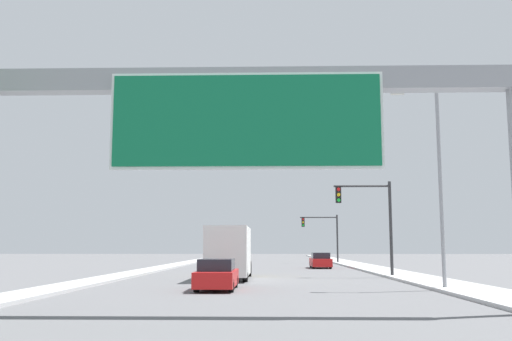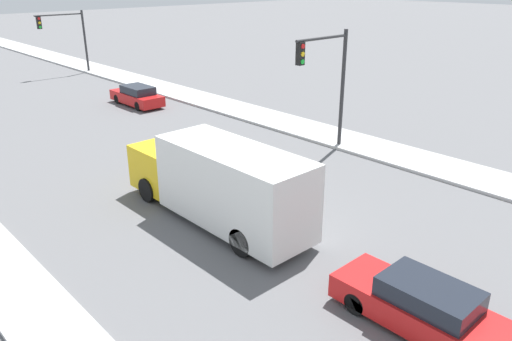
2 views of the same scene
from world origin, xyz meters
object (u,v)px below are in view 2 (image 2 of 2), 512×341
(traffic_light_near_intersection, at_px, (329,73))
(traffic_light_mid_block, at_px, (68,32))
(car_mid_center, at_px, (137,96))
(car_far_right, at_px, (421,306))
(truck_box_primary, at_px, (219,183))

(traffic_light_near_intersection, relative_size, traffic_light_mid_block, 1.10)
(car_mid_center, height_order, traffic_light_near_intersection, traffic_light_near_intersection)
(traffic_light_mid_block, bearing_deg, traffic_light_near_intersection, -89.40)
(car_far_right, bearing_deg, car_mid_center, 75.07)
(car_mid_center, height_order, truck_box_primary, truck_box_primary)
(car_mid_center, distance_m, traffic_light_near_intersection, 16.02)
(car_mid_center, height_order, traffic_light_mid_block, traffic_light_mid_block)
(traffic_light_near_intersection, bearing_deg, car_mid_center, 97.70)
(car_far_right, xyz_separation_m, truck_box_primary, (-0.00, 8.33, 0.92))
(traffic_light_near_intersection, distance_m, traffic_light_mid_block, 30.00)
(car_mid_center, bearing_deg, truck_box_primary, -111.34)
(car_mid_center, relative_size, truck_box_primary, 0.53)
(car_mid_center, relative_size, car_far_right, 1.01)
(traffic_light_near_intersection, bearing_deg, car_far_right, -130.24)
(car_far_right, relative_size, traffic_light_near_intersection, 0.75)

